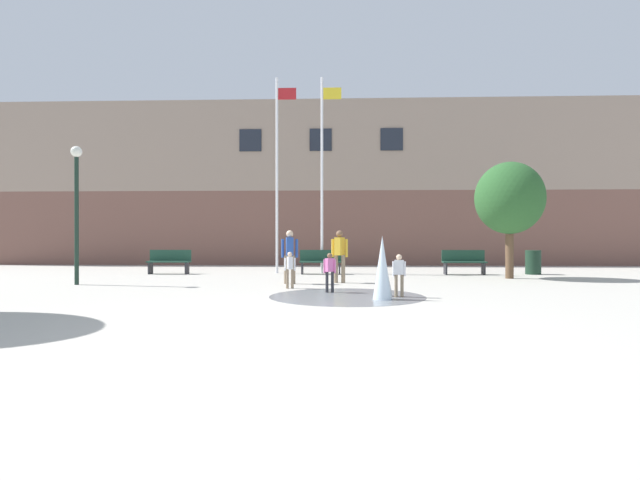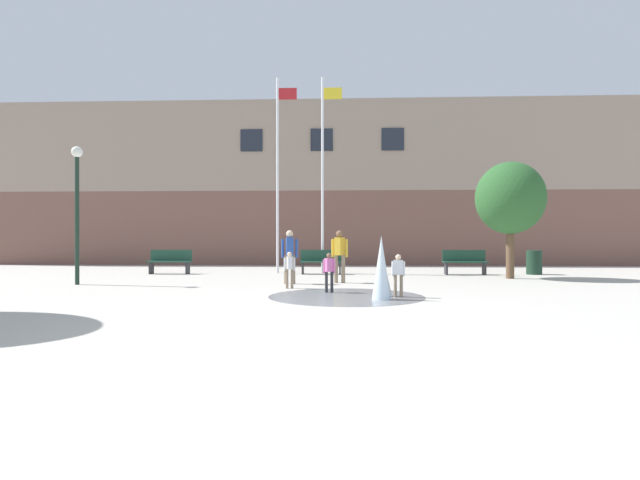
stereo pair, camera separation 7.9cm
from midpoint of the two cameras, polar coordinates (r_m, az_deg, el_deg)
ground_plane at (r=7.66m, az=-5.01°, el=-10.00°), size 100.00×100.00×0.00m
library_building at (r=27.83m, az=0.23°, el=5.95°), size 36.00×6.05×8.27m
splash_fountain at (r=11.34m, az=6.00°, el=-4.24°), size 3.63×3.63×1.41m
park_bench_far_left at (r=19.76m, az=-16.95°, el=-2.34°), size 1.60×0.44×0.91m
park_bench_left_of_flagpoles at (r=18.81m, az=-0.02°, el=-2.46°), size 1.60×0.44×0.91m
park_bench_center at (r=19.36m, az=16.01°, el=-2.39°), size 1.60×0.44×0.91m
adult_near_bench at (r=15.13m, az=2.11°, el=-1.39°), size 0.50×0.39×1.59m
teen_by_trashcan at (r=14.83m, az=-3.64°, el=-1.42°), size 0.50×0.37×1.59m
child_running at (r=11.59m, az=8.83°, el=-3.64°), size 0.31×0.16×0.99m
child_with_pink_shirt at (r=12.43m, az=0.94°, el=-3.37°), size 0.31×0.23×0.99m
child_in_fountain at (r=13.46m, az=-3.63°, el=-3.10°), size 0.31×0.24×0.99m
flagpole_left at (r=19.60m, az=-4.97°, el=8.07°), size 0.80×0.10×7.58m
flagpole_right at (r=19.46m, az=0.20°, el=8.11°), size 0.80×0.10×7.58m
lamp_post_left_lane at (r=16.20m, az=-26.19°, el=4.67°), size 0.32×0.32×4.03m
trash_can at (r=20.29m, az=23.08°, el=-2.36°), size 0.56×0.56×0.90m
street_tree_near_building at (r=17.94m, az=20.73°, el=4.46°), size 2.28×2.28×3.92m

